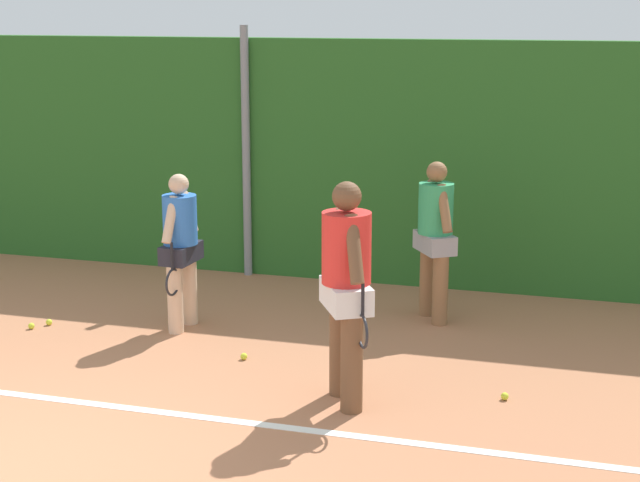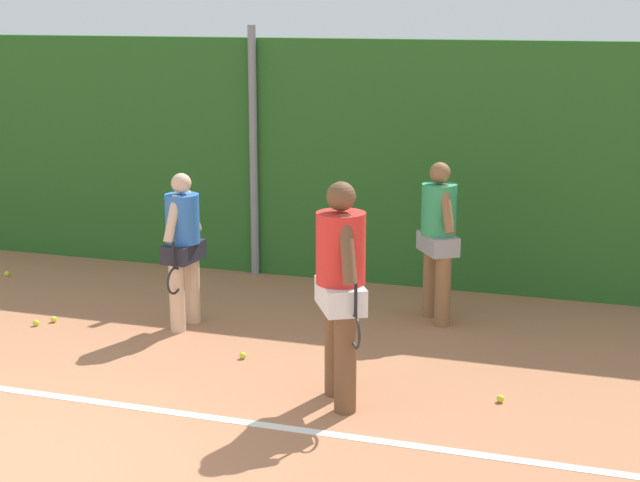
# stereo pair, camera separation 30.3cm
# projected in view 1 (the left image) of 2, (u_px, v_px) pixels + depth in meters

# --- Properties ---
(ground_plane) EXTENTS (30.00, 30.00, 0.00)m
(ground_plane) POSITION_uv_depth(u_px,v_px,m) (91.00, 393.00, 8.47)
(ground_plane) COLOR #B2704C
(hedge_fence_backdrop) EXTENTS (19.50, 0.25, 2.91)m
(hedge_fence_backdrop) POSITION_uv_depth(u_px,v_px,m) (251.00, 157.00, 12.01)
(hedge_fence_backdrop) COLOR #286023
(hedge_fence_backdrop) RESTS_ON ground_plane
(fence_post_center) EXTENTS (0.10, 0.10, 3.07)m
(fence_post_center) POSITION_uv_depth(u_px,v_px,m) (246.00, 153.00, 11.83)
(fence_post_center) COLOR gray
(fence_post_center) RESTS_ON ground_plane
(court_baseline_paint) EXTENTS (14.25, 0.10, 0.01)m
(court_baseline_paint) POSITION_uv_depth(u_px,v_px,m) (78.00, 402.00, 8.26)
(court_baseline_paint) COLOR white
(court_baseline_paint) RESTS_ON ground_plane
(player_foreground_near) EXTENTS (0.56, 0.74, 1.91)m
(player_foreground_near) POSITION_uv_depth(u_px,v_px,m) (346.00, 282.00, 8.01)
(player_foreground_near) COLOR brown
(player_foreground_near) RESTS_ON ground_plane
(player_midcourt) EXTENTS (0.35, 0.77, 1.63)m
(player_midcourt) POSITION_uv_depth(u_px,v_px,m) (181.00, 243.00, 9.95)
(player_midcourt) COLOR beige
(player_midcourt) RESTS_ON ground_plane
(player_backcourt_far) EXTENTS (0.52, 0.62, 1.72)m
(player_backcourt_far) POSITION_uv_depth(u_px,v_px,m) (435.00, 232.00, 10.22)
(player_backcourt_far) COLOR #8C603D
(player_backcourt_far) RESTS_ON ground_plane
(tennis_ball_3) EXTENTS (0.07, 0.07, 0.07)m
(tennis_ball_3) POSITION_uv_depth(u_px,v_px,m) (49.00, 322.00, 10.25)
(tennis_ball_3) COLOR #CCDB33
(tennis_ball_3) RESTS_ON ground_plane
(tennis_ball_4) EXTENTS (0.07, 0.07, 0.07)m
(tennis_ball_4) POSITION_uv_depth(u_px,v_px,m) (244.00, 356.00, 9.25)
(tennis_ball_4) COLOR #CCDB33
(tennis_ball_4) RESTS_ON ground_plane
(tennis_ball_5) EXTENTS (0.07, 0.07, 0.07)m
(tennis_ball_5) POSITION_uv_depth(u_px,v_px,m) (31.00, 326.00, 10.13)
(tennis_ball_5) COLOR #CCDB33
(tennis_ball_5) RESTS_ON ground_plane
(tennis_ball_13) EXTENTS (0.07, 0.07, 0.07)m
(tennis_ball_13) POSITION_uv_depth(u_px,v_px,m) (505.00, 396.00, 8.31)
(tennis_ball_13) COLOR #CCDB33
(tennis_ball_13) RESTS_ON ground_plane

